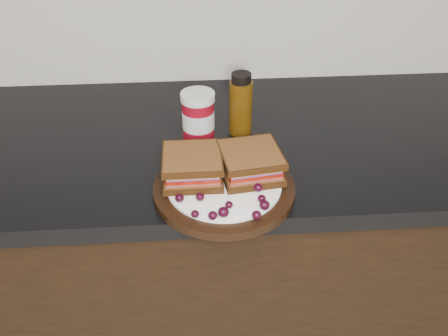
# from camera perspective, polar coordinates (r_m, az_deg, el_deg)

# --- Properties ---
(base_cabinets) EXTENTS (3.96, 0.58, 0.86)m
(base_cabinets) POSITION_cam_1_polar(r_m,az_deg,el_deg) (1.47, -5.05, -12.26)
(base_cabinets) COLOR black
(base_cabinets) RESTS_ON ground_plane
(countertop) EXTENTS (3.98, 0.60, 0.04)m
(countertop) POSITION_cam_1_polar(r_m,az_deg,el_deg) (1.18, -6.17, 2.63)
(countertop) COLOR black
(countertop) RESTS_ON base_cabinets
(plate) EXTENTS (0.28, 0.28, 0.02)m
(plate) POSITION_cam_1_polar(r_m,az_deg,el_deg) (0.99, 0.00, -2.41)
(plate) COLOR black
(plate) RESTS_ON countertop
(sandwich_left) EXTENTS (0.12, 0.12, 0.05)m
(sandwich_left) POSITION_cam_1_polar(r_m,az_deg,el_deg) (0.98, -3.62, 0.18)
(sandwich_left) COLOR brown
(sandwich_left) RESTS_ON plate
(sandwich_right) EXTENTS (0.13, 0.13, 0.05)m
(sandwich_right) POSITION_cam_1_polar(r_m,az_deg,el_deg) (0.99, 3.05, 0.60)
(sandwich_right) COLOR brown
(sandwich_right) RESTS_ON plate
(grape_0) EXTENTS (0.02, 0.02, 0.02)m
(grape_0) POSITION_cam_1_polar(r_m,az_deg,el_deg) (0.93, -5.10, -3.43)
(grape_0) COLOR black
(grape_0) RESTS_ON plate
(grape_1) EXTENTS (0.02, 0.02, 0.02)m
(grape_1) POSITION_cam_1_polar(r_m,az_deg,el_deg) (0.93, -2.75, -3.32)
(grape_1) COLOR black
(grape_1) RESTS_ON plate
(grape_2) EXTENTS (0.02, 0.02, 0.01)m
(grape_2) POSITION_cam_1_polar(r_m,az_deg,el_deg) (0.90, -3.32, -5.26)
(grape_2) COLOR black
(grape_2) RESTS_ON plate
(grape_3) EXTENTS (0.02, 0.02, 0.02)m
(grape_3) POSITION_cam_1_polar(r_m,az_deg,el_deg) (0.89, -1.29, -5.44)
(grape_3) COLOR black
(grape_3) RESTS_ON plate
(grape_4) EXTENTS (0.02, 0.02, 0.02)m
(grape_4) POSITION_cam_1_polar(r_m,az_deg,el_deg) (0.89, -0.05, -5.06)
(grape_4) COLOR black
(grape_4) RESTS_ON plate
(grape_5) EXTENTS (0.01, 0.01, 0.01)m
(grape_5) POSITION_cam_1_polar(r_m,az_deg,el_deg) (0.91, 0.58, -4.22)
(grape_5) COLOR black
(grape_5) RESTS_ON plate
(grape_6) EXTENTS (0.02, 0.02, 0.02)m
(grape_6) POSITION_cam_1_polar(r_m,az_deg,el_deg) (0.89, 3.74, -5.39)
(grape_6) COLOR black
(grape_6) RESTS_ON plate
(grape_7) EXTENTS (0.02, 0.02, 0.02)m
(grape_7) POSITION_cam_1_polar(r_m,az_deg,el_deg) (0.91, 4.65, -4.23)
(grape_7) COLOR black
(grape_7) RESTS_ON plate
(grape_8) EXTENTS (0.02, 0.02, 0.01)m
(grape_8) POSITION_cam_1_polar(r_m,az_deg,el_deg) (0.93, 4.33, -3.50)
(grape_8) COLOR black
(grape_8) RESTS_ON plate
(grape_9) EXTENTS (0.02, 0.02, 0.02)m
(grape_9) POSITION_cam_1_polar(r_m,az_deg,el_deg) (0.95, 3.92, -2.24)
(grape_9) COLOR black
(grape_9) RESTS_ON plate
(grape_10) EXTENTS (0.02, 0.02, 0.02)m
(grape_10) POSITION_cam_1_polar(r_m,az_deg,el_deg) (0.98, 4.52, -1.14)
(grape_10) COLOR black
(grape_10) RESTS_ON plate
(grape_11) EXTENTS (0.02, 0.02, 0.02)m
(grape_11) POSITION_cam_1_polar(r_m,az_deg,el_deg) (0.99, 3.68, -0.67)
(grape_11) COLOR black
(grape_11) RESTS_ON plate
(grape_12) EXTENTS (0.02, 0.02, 0.02)m
(grape_12) POSITION_cam_1_polar(r_m,az_deg,el_deg) (1.01, 3.90, -0.01)
(grape_12) COLOR black
(grape_12) RESTS_ON plate
(grape_13) EXTENTS (0.02, 0.02, 0.02)m
(grape_13) POSITION_cam_1_polar(r_m,az_deg,el_deg) (1.02, -3.38, 0.64)
(grape_13) COLOR black
(grape_13) RESTS_ON plate
(grape_14) EXTENTS (0.02, 0.02, 0.02)m
(grape_14) POSITION_cam_1_polar(r_m,az_deg,el_deg) (1.00, -4.16, -0.39)
(grape_14) COLOR black
(grape_14) RESTS_ON plate
(grape_15) EXTENTS (0.02, 0.02, 0.02)m
(grape_15) POSITION_cam_1_polar(r_m,az_deg,el_deg) (0.97, -3.26, -1.46)
(grape_15) COLOR black
(grape_15) RESTS_ON plate
(grape_16) EXTENTS (0.02, 0.02, 0.02)m
(grape_16) POSITION_cam_1_polar(r_m,az_deg,el_deg) (0.96, -5.81, -2.28)
(grape_16) COLOR black
(grape_16) RESTS_ON plate
(grape_17) EXTENTS (0.02, 0.02, 0.02)m
(grape_17) POSITION_cam_1_polar(r_m,az_deg,el_deg) (1.00, -3.22, -0.08)
(grape_17) COLOR black
(grape_17) RESTS_ON plate
(grape_18) EXTENTS (0.02, 0.02, 0.02)m
(grape_18) POSITION_cam_1_polar(r_m,az_deg,el_deg) (0.99, -4.91, -0.88)
(grape_18) COLOR black
(grape_18) RESTS_ON plate
(grape_19) EXTENTS (0.02, 0.02, 0.02)m
(grape_19) POSITION_cam_1_polar(r_m,az_deg,el_deg) (0.98, -5.28, -1.05)
(grape_19) COLOR black
(grape_19) RESTS_ON plate
(condiment_jar) EXTENTS (0.08, 0.08, 0.11)m
(condiment_jar) POSITION_cam_1_polar(r_m,az_deg,el_deg) (1.14, -2.96, 5.99)
(condiment_jar) COLOR maroon
(condiment_jar) RESTS_ON countertop
(oil_bottle) EXTENTS (0.06, 0.06, 0.15)m
(oil_bottle) POSITION_cam_1_polar(r_m,az_deg,el_deg) (1.15, 1.93, 7.36)
(oil_bottle) COLOR #452A06
(oil_bottle) RESTS_ON countertop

